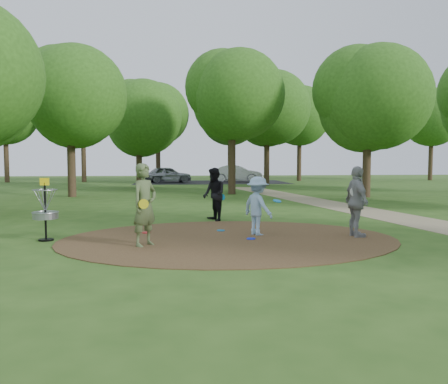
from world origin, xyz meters
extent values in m
plane|color=#2D5119|center=(0.00, 0.00, 0.00)|extent=(100.00, 100.00, 0.00)
cylinder|color=#47301C|center=(0.00, 0.00, 0.01)|extent=(8.40, 8.40, 0.02)
cube|color=#8C7A5B|center=(6.50, 2.00, 0.01)|extent=(7.55, 39.89, 0.01)
cube|color=black|center=(2.00, 30.00, 0.00)|extent=(14.00, 8.00, 0.01)
imported|color=#52643A|center=(-2.03, -0.69, 0.95)|extent=(0.79, 0.82, 1.90)
cylinder|color=yellow|center=(-2.03, -0.99, 1.00)|extent=(0.22, 0.06, 0.22)
imported|color=#97BAE1|center=(0.81, 0.48, 0.77)|extent=(1.00, 1.15, 1.54)
cylinder|color=#0B7BCA|center=(1.34, 0.53, 0.90)|extent=(0.30, 0.30, 0.08)
imported|color=black|center=(-0.08, 3.40, 0.87)|extent=(0.89, 1.01, 1.74)
cylinder|color=#0B8EC6|center=(0.17, 3.43, 0.78)|extent=(0.23, 0.11, 0.22)
imported|color=#949597|center=(3.27, -0.09, 0.91)|extent=(0.50, 1.09, 1.82)
cylinder|color=silver|center=(3.15, -0.14, 1.17)|extent=(0.23, 0.11, 0.22)
cylinder|color=#177DBE|center=(-0.09, 1.22, 0.03)|extent=(0.22, 0.22, 0.02)
cylinder|color=#0D21E0|center=(0.52, -0.15, 0.03)|extent=(0.22, 0.22, 0.02)
cylinder|color=red|center=(-2.12, 1.08, 0.03)|extent=(0.22, 0.22, 0.02)
imported|color=#95989C|center=(-2.07, 29.71, 0.74)|extent=(4.66, 2.79, 1.49)
imported|color=#A2A3A9|center=(4.45, 30.06, 0.80)|extent=(5.08, 2.54, 1.60)
cylinder|color=black|center=(-4.50, 0.30, 0.68)|extent=(0.05, 0.05, 1.35)
cylinder|color=black|center=(-4.50, 0.30, 0.02)|extent=(0.36, 0.36, 0.04)
cylinder|color=gray|center=(-4.50, 0.30, 0.62)|extent=(0.60, 0.60, 0.16)
torus|color=gray|center=(-4.50, 0.30, 0.70)|extent=(0.63, 0.63, 0.03)
torus|color=gray|center=(-4.50, 0.30, 1.25)|extent=(0.58, 0.58, 0.02)
cube|color=yellow|center=(-4.50, 0.30, 1.45)|extent=(0.22, 0.02, 0.18)
cylinder|color=#332316|center=(-7.00, 14.00, 1.90)|extent=(0.44, 0.44, 3.80)
sphere|color=#285115|center=(-7.00, 14.00, 5.29)|extent=(5.41, 5.41, 5.41)
cylinder|color=#332316|center=(2.00, 15.00, 2.09)|extent=(0.44, 0.44, 4.18)
sphere|color=#285115|center=(2.00, 15.00, 5.63)|extent=(5.28, 5.28, 5.28)
cylinder|color=#332316|center=(9.00, 12.00, 1.80)|extent=(0.44, 0.44, 3.61)
sphere|color=#285115|center=(9.00, 12.00, 5.15)|extent=(5.60, 5.60, 5.60)
cylinder|color=#332316|center=(-4.00, 22.00, 1.71)|extent=(0.44, 0.44, 3.42)
sphere|color=#285115|center=(-4.00, 22.00, 4.94)|extent=(5.52, 5.52, 5.52)
cylinder|color=#332316|center=(6.00, 24.00, 2.19)|extent=(0.44, 0.44, 4.37)
sphere|color=#285115|center=(6.00, 24.00, 6.02)|extent=(5.99, 5.99, 5.99)
camera|label=1|loc=(-1.32, -10.72, 1.94)|focal=35.00mm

